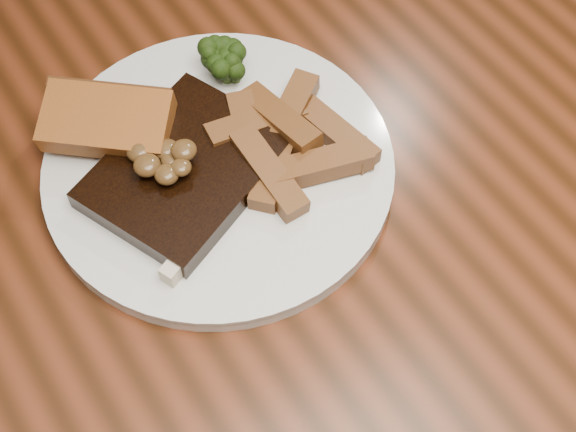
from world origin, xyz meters
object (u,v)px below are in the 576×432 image
object	(u,v)px
dining_table	(284,269)
garlic_bread	(111,135)
steak	(187,171)
potato_wedges	(272,135)
plate	(219,168)

from	to	relation	value
dining_table	garlic_bread	size ratio (longest dim) A/B	14.42
steak	potato_wedges	bearing A→B (deg)	-28.14
plate	garlic_bread	xyz separation A→B (m)	(-0.07, 0.07, 0.02)
dining_table	potato_wedges	size ratio (longest dim) A/B	13.44
dining_table	plate	distance (m)	0.12
steak	garlic_bread	xyz separation A→B (m)	(-0.04, 0.07, 0.00)
dining_table	steak	xyz separation A→B (m)	(-0.05, 0.08, 0.12)
steak	potato_wedges	xyz separation A→B (m)	(0.08, -0.01, 0.00)
garlic_bread	steak	bearing A→B (deg)	-21.28
dining_table	garlic_bread	bearing A→B (deg)	121.21
plate	potato_wedges	xyz separation A→B (m)	(0.05, -0.01, 0.02)
steak	potato_wedges	distance (m)	0.08
potato_wedges	steak	bearing A→B (deg)	174.29
plate	steak	size ratio (longest dim) A/B	1.92
dining_table	plate	xyz separation A→B (m)	(-0.02, 0.07, 0.10)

